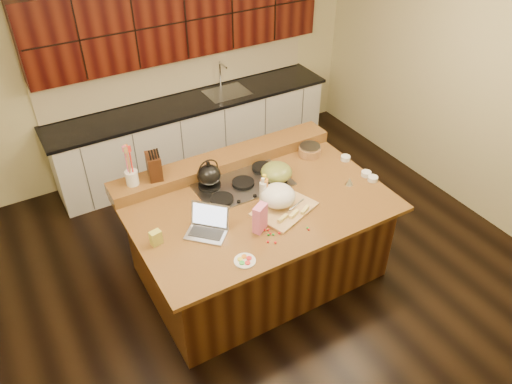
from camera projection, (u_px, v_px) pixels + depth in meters
room at (259, 163)px, 4.42m from camera, size 5.52×5.02×2.72m
island at (259, 238)px, 4.95m from camera, size 2.40×1.60×0.92m
back_ledge at (224, 161)px, 5.12m from camera, size 2.40×0.30×0.12m
cooktop at (243, 184)px, 4.87m from camera, size 0.92×0.52×0.05m
back_counter at (190, 96)px, 6.29m from camera, size 3.70×0.66×2.40m
kettle at (209, 175)px, 4.76m from camera, size 0.30×0.30×0.21m
green_bowl at (276, 172)px, 4.84m from camera, size 0.41×0.41×0.17m
laptop at (208, 225)px, 4.31m from camera, size 0.43×0.43×0.24m
oil_bottle at (264, 191)px, 4.58m from camera, size 0.07×0.07×0.27m
vinegar_bottle at (263, 194)px, 4.57m from camera, size 0.07×0.07×0.25m
wooden_tray at (280, 199)px, 4.55m from camera, size 0.65×0.56×0.22m
ramekin_a at (373, 179)px, 4.93m from camera, size 0.11×0.11×0.04m
ramekin_b at (366, 174)px, 5.00m from camera, size 0.11×0.11×0.04m
ramekin_c at (345, 158)px, 5.23m from camera, size 0.12×0.12×0.04m
strainer_bowl at (310, 151)px, 5.30m from camera, size 0.28×0.28×0.09m
kitchen_timer at (349, 181)px, 4.88m from camera, size 0.11×0.11×0.07m
pink_bag at (260, 218)px, 4.28m from camera, size 0.16×0.14×0.26m
candy_plate at (245, 261)px, 4.04m from camera, size 0.24×0.24×0.01m
package_box at (156, 238)px, 4.18m from camera, size 0.10×0.08×0.13m
utensil_crock at (132, 178)px, 4.66m from camera, size 0.15×0.15×0.14m
knife_block at (154, 166)px, 4.72m from camera, size 0.16×0.22×0.25m
gumdrop_0 at (275, 242)px, 4.21m from camera, size 0.02×0.02×0.02m
gumdrop_1 at (268, 235)px, 4.29m from camera, size 0.02×0.02×0.02m
gumdrop_2 at (268, 242)px, 4.22m from camera, size 0.02×0.02×0.02m
gumdrop_3 at (276, 227)px, 4.37m from camera, size 0.02×0.02×0.02m
gumdrop_4 at (309, 229)px, 4.35m from camera, size 0.02×0.02×0.02m
gumdrop_5 at (273, 234)px, 4.29m from camera, size 0.02×0.02×0.02m
gumdrop_6 at (270, 233)px, 4.30m from camera, size 0.02×0.02×0.02m
gumdrop_7 at (293, 225)px, 4.39m from camera, size 0.02×0.02×0.02m
gumdrop_8 at (268, 230)px, 4.34m from camera, size 0.02×0.02×0.02m
gumdrop_9 at (308, 228)px, 4.36m from camera, size 0.02×0.02×0.02m
gumdrop_10 at (265, 230)px, 4.34m from camera, size 0.02×0.02×0.02m
gumdrop_11 at (291, 221)px, 4.44m from camera, size 0.02×0.02×0.02m
gumdrop_12 at (279, 233)px, 4.31m from camera, size 0.02×0.02×0.02m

